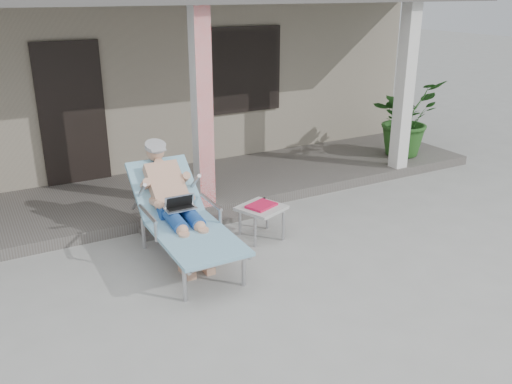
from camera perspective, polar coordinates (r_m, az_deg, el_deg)
ground at (r=5.85m, az=3.38°, el=-9.55°), size 60.00×60.00×0.00m
house at (r=11.17m, az=-14.94°, el=13.39°), size 10.40×5.40×3.30m
porch_deck at (r=8.27m, az=-7.72°, el=0.15°), size 10.00×2.00×0.15m
porch_overhang at (r=7.71m, az=-8.57°, el=19.29°), size 10.00×2.30×2.85m
porch_step at (r=7.29m, az=-4.37°, el=-2.88°), size 2.00×0.30×0.07m
lounger at (r=6.17m, az=-8.27°, el=0.20°), size 0.78×2.03×1.31m
side_table at (r=6.70m, az=0.56°, el=-1.86°), size 0.64×0.64×0.45m
potted_palm at (r=9.96m, az=15.43°, el=7.53°), size 1.38×1.27×1.32m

